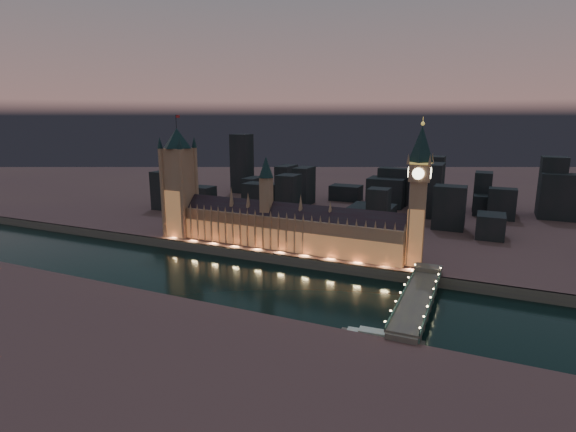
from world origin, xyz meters
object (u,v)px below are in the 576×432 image
at_px(victoria_tower, 179,177).
at_px(river_boat, 381,337).
at_px(elizabeth_tower, 419,184).
at_px(palace_of_westminster, 286,227).
at_px(westminster_bridge, 418,300).

height_order(victoria_tower, river_boat, victoria_tower).
xyz_separation_m(elizabeth_tower, river_boat, (0.45, -113.44, -68.34)).
bearing_deg(elizabeth_tower, river_boat, -89.77).
xyz_separation_m(palace_of_westminster, westminster_bridge, (120.14, -65.19, -20.38)).
distance_m(victoria_tower, river_boat, 253.84).
bearing_deg(victoria_tower, palace_of_westminster, -0.09).
bearing_deg(westminster_bridge, palace_of_westminster, 151.52).
distance_m(palace_of_westminster, victoria_tower, 116.62).
distance_m(palace_of_westminster, elizabeth_tower, 115.96).
height_order(palace_of_westminster, victoria_tower, victoria_tower).
distance_m(elizabeth_tower, westminster_bridge, 92.30).
distance_m(victoria_tower, westminster_bridge, 246.57).
relative_size(westminster_bridge, river_boat, 2.41).
xyz_separation_m(palace_of_westminster, victoria_tower, (-110.52, 0.18, 37.22)).
relative_size(palace_of_westminster, victoria_tower, 1.80).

